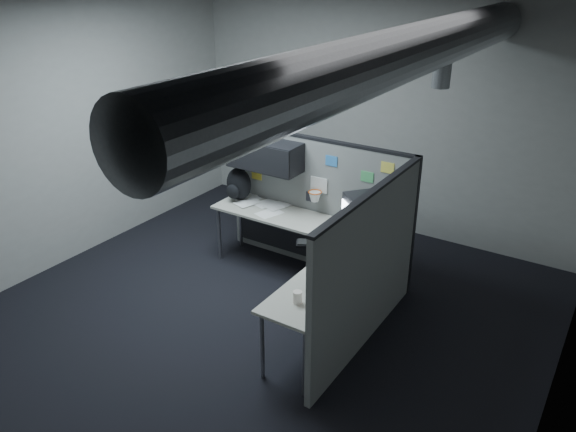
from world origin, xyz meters
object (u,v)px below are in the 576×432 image
Objects in this scene: keyboard at (318,244)px; backpack at (238,185)px; desk at (308,243)px; phone at (320,286)px; monitor at (365,215)px.

backpack is (-1.45, 0.54, 0.18)m from keyboard.
desk is 0.32m from keyboard.
phone is at bearing -42.20° from keyboard.
backpack reaches higher than phone.
monitor reaches higher than keyboard.
monitor is at bearing 14.47° from backpack.
monitor is 1.36× the size of backpack.
monitor is 2.55× the size of phone.
desk is 1.15m from phone.
monitor is (0.53, 0.31, 0.35)m from desk.
desk is at bearing 157.16° from keyboard.
backpack is at bearing 147.70° from phone.
desk is 4.88× the size of keyboard.
monitor is 1.76m from backpack.
desk is at bearing -0.30° from backpack.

